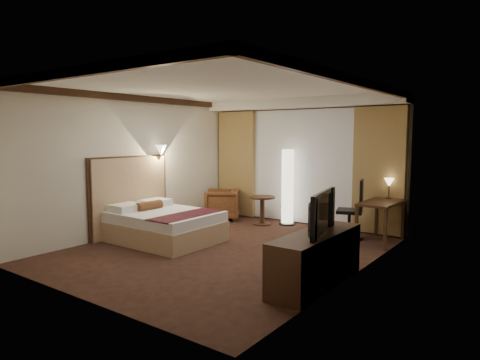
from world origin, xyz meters
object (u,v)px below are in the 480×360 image
Objects in this scene: floor_lamp at (288,187)px; desk at (381,222)px; armchair at (222,203)px; office_chair at (350,209)px; bed at (165,226)px; television at (315,209)px; dresser at (316,259)px; side_table at (262,210)px.

desk is at bearing -9.43° from floor_lamp.
office_chair is at bearing 56.59° from armchair.
floor_lamp is (1.50, 0.38, 0.44)m from armchair.
bed is 2.43× the size of armchair.
television is (2.15, -3.05, 0.18)m from floor_lamp.
dresser is 0.66m from television.
television is at bearing -46.65° from side_table.
desk is 0.60m from office_chair.
office_chair is 1.03× the size of television.
television is (2.59, -2.74, 0.69)m from side_table.
armchair is 4.55m from dresser.
armchair is 1.24× the size of side_table.
armchair is 0.70× the size of television.
armchair is 1.06m from side_table.
side_table is at bearing 133.68° from dresser.
television is at bearing -54.89° from floor_lamp.
television is at bearing -89.58° from desk.
floor_lamp reaches higher than side_table.
bed is 2.85m from floor_lamp.
office_chair is (1.56, -0.40, -0.26)m from floor_lamp.
television reaches higher than armchair.
desk reaches higher than bed.
armchair is at bearing 41.87° from television.
office_chair is 2.73m from dresser.
side_table is 2.57m from desk.
desk is at bearing 34.74° from bed.
floor_lamp is 0.93× the size of dresser.
dresser is at bearing -8.29° from bed.
floor_lamp is at bearing 147.77° from office_chair.
bed is at bearing 69.78° from television.
office_chair is (2.64, 2.18, 0.29)m from bed.
bed is 1.71× the size of television.
desk is 2.77m from television.
side_table is 3.84m from television.
floor_lamp reaches higher than dresser.
armchair reaches higher than bed.
floor_lamp is at bearing 35.02° from side_table.
side_table is at bearing 31.51° from television.
armchair is (-0.42, 2.20, 0.11)m from bed.
floor_lamp is at bearing 71.21° from armchair.
office_chair reaches higher than television.
armchair is at bearing -179.61° from desk.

